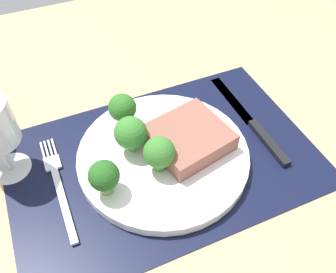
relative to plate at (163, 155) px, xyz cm
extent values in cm
cube|color=tan|center=(0.00, 0.00, -2.60)|extent=(140.00, 110.00, 3.00)
cube|color=black|center=(0.00, 0.00, -0.95)|extent=(46.87, 30.57, 0.30)
cylinder|color=white|center=(0.00, 0.00, 0.00)|extent=(26.18, 26.18, 1.60)
cube|color=#8C5647|center=(4.23, 0.22, 2.26)|extent=(12.89, 12.39, 2.91)
cylinder|color=#6B994C|center=(-4.05, 2.53, 1.57)|extent=(1.37, 1.37, 1.54)
sphere|color=#387A2D|center=(-4.05, 2.53, 4.43)|extent=(4.91, 4.91, 4.91)
cylinder|color=#6B994C|center=(-9.84, -3.20, 1.65)|extent=(1.86, 1.86, 1.70)
sphere|color=#235B1E|center=(-9.84, -3.20, 4.31)|extent=(4.26, 4.26, 4.26)
cylinder|color=#6B994C|center=(-3.51, 7.78, 1.79)|extent=(1.71, 1.71, 1.99)
sphere|color=#2D6B23|center=(-3.51, 7.78, 4.67)|extent=(4.42, 4.42, 4.42)
cylinder|color=#5B8942|center=(-1.59, -2.45, 1.58)|extent=(1.77, 1.77, 1.55)
sphere|color=#387A2D|center=(-1.59, -2.45, 4.30)|extent=(4.58, 4.58, 4.58)
cube|color=silver|center=(-15.94, -2.00, -0.55)|extent=(1.00, 13.00, 0.50)
cube|color=silver|center=(-15.94, 5.80, -0.55)|extent=(2.40, 2.60, 0.40)
cube|color=silver|center=(-16.84, 8.90, -0.55)|extent=(0.30, 3.60, 0.35)
cube|color=silver|center=(-16.24, 8.90, -0.55)|extent=(0.30, 3.60, 0.35)
cube|color=silver|center=(-15.64, 8.90, -0.55)|extent=(0.30, 3.60, 0.35)
cube|color=silver|center=(-15.04, 8.90, -0.55)|extent=(0.30, 3.60, 0.35)
cube|color=black|center=(16.73, -3.90, -0.40)|extent=(1.40, 10.00, 0.80)
cube|color=silver|center=(16.73, 7.60, -0.65)|extent=(1.80, 13.00, 0.30)
cylinder|color=silver|center=(-21.94, 7.65, -0.90)|extent=(6.12, 6.12, 0.40)
cylinder|color=silver|center=(-21.94, 7.65, 2.47)|extent=(0.80, 0.80, 6.34)
camera|label=1|loc=(-13.28, -32.29, 43.44)|focal=38.79mm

